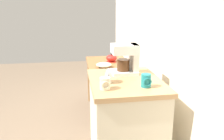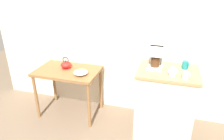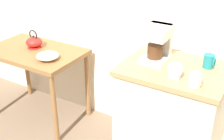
{
  "view_description": "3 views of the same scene",
  "coord_description": "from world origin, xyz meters",
  "px_view_note": "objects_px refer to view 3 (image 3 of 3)",
  "views": [
    {
      "loc": [
        2.45,
        -0.41,
        1.51
      ],
      "look_at": [
        0.03,
        -0.01,
        0.83
      ],
      "focal_mm": 37.66,
      "sensor_mm": 36.0,
      "label": 1
    },
    {
      "loc": [
        0.67,
        -2.4,
        1.96
      ],
      "look_at": [
        -0.0,
        -0.06,
        0.87
      ],
      "focal_mm": 33.23,
      "sensor_mm": 36.0,
      "label": 2
    },
    {
      "loc": [
        1.29,
        -1.87,
        1.86
      ],
      "look_at": [
        0.21,
        -0.06,
        0.81
      ],
      "focal_mm": 49.24,
      "sensor_mm": 36.0,
      "label": 3
    }
  ],
  "objects_px": {
    "mug_small_cream": "(195,80)",
    "table_clock": "(175,71)",
    "teakettle": "(34,42)",
    "mug_dark_teal": "(209,61)",
    "coffee_maker": "(157,42)",
    "bowl_stoneware": "(48,56)"
  },
  "relations": [
    {
      "from": "mug_small_cream",
      "to": "coffee_maker",
      "type": "bearing_deg",
      "value": 146.21
    },
    {
      "from": "bowl_stoneware",
      "to": "table_clock",
      "type": "height_order",
      "value": "table_clock"
    },
    {
      "from": "bowl_stoneware",
      "to": "teakettle",
      "type": "bearing_deg",
      "value": 153.51
    },
    {
      "from": "mug_small_cream",
      "to": "teakettle",
      "type": "bearing_deg",
      "value": 169.25
    },
    {
      "from": "coffee_maker",
      "to": "mug_small_cream",
      "type": "height_order",
      "value": "coffee_maker"
    },
    {
      "from": "mug_dark_teal",
      "to": "table_clock",
      "type": "bearing_deg",
      "value": -119.09
    },
    {
      "from": "mug_small_cream",
      "to": "mug_dark_teal",
      "type": "height_order",
      "value": "mug_dark_teal"
    },
    {
      "from": "teakettle",
      "to": "mug_small_cream",
      "type": "distance_m",
      "value": 1.68
    },
    {
      "from": "teakettle",
      "to": "mug_dark_teal",
      "type": "bearing_deg",
      "value": -0.35
    },
    {
      "from": "teakettle",
      "to": "coffee_maker",
      "type": "height_order",
      "value": "coffee_maker"
    },
    {
      "from": "coffee_maker",
      "to": "table_clock",
      "type": "distance_m",
      "value": 0.31
    },
    {
      "from": "mug_small_cream",
      "to": "table_clock",
      "type": "distance_m",
      "value": 0.15
    },
    {
      "from": "bowl_stoneware",
      "to": "mug_dark_teal",
      "type": "relative_size",
      "value": 2.05
    },
    {
      "from": "teakettle",
      "to": "mug_dark_teal",
      "type": "distance_m",
      "value": 1.65
    },
    {
      "from": "mug_small_cream",
      "to": "mug_dark_teal",
      "type": "xyz_separation_m",
      "value": [
        0.0,
        0.3,
        0.01
      ]
    },
    {
      "from": "bowl_stoneware",
      "to": "coffee_maker",
      "type": "xyz_separation_m",
      "value": [
        0.99,
        0.08,
        0.3
      ]
    },
    {
      "from": "bowl_stoneware",
      "to": "teakettle",
      "type": "relative_size",
      "value": 1.05
    },
    {
      "from": "bowl_stoneware",
      "to": "coffee_maker",
      "type": "distance_m",
      "value": 1.03
    },
    {
      "from": "teakettle",
      "to": "coffee_maker",
      "type": "xyz_separation_m",
      "value": [
        1.28,
        -0.07,
        0.28
      ]
    },
    {
      "from": "bowl_stoneware",
      "to": "mug_small_cream",
      "type": "bearing_deg",
      "value": -6.97
    },
    {
      "from": "teakettle",
      "to": "bowl_stoneware",
      "type": "bearing_deg",
      "value": -26.49
    },
    {
      "from": "table_clock",
      "to": "mug_dark_teal",
      "type": "bearing_deg",
      "value": 60.91
    }
  ]
}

